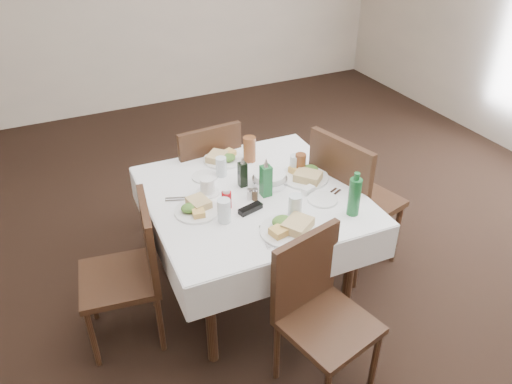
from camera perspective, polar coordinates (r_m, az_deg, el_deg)
ground_plane at (r=3.44m, az=3.30°, el=-10.91°), size 7.00×7.00×0.00m
room_shell at (r=2.58m, az=4.54°, el=17.81°), size 6.04×7.04×2.80m
dining_table at (r=3.01m, az=-0.38°, el=-1.54°), size 1.26×1.26×0.76m
chair_north at (r=3.60m, az=-5.78°, el=2.05°), size 0.48×0.48×0.95m
chair_south at (r=2.62m, az=7.04°, el=-12.69°), size 0.51×0.51×0.90m
chair_east at (r=3.32m, az=10.56°, el=-0.37°), size 0.59×0.59×1.03m
chair_west at (r=2.90m, az=-13.89°, el=-8.13°), size 0.49×0.49×0.91m
meal_north at (r=3.30m, az=-3.82°, el=3.93°), size 0.27×0.27×0.06m
meal_south at (r=2.65m, az=3.82°, el=-4.08°), size 0.30×0.30×0.07m
meal_east at (r=3.11m, az=5.71°, el=1.96°), size 0.30×0.30×0.07m
meal_west at (r=2.82m, az=-6.84°, el=-1.82°), size 0.25×0.25×0.06m
side_plate_a at (r=3.13m, az=-5.88°, el=1.74°), size 0.16×0.16×0.01m
side_plate_b at (r=2.92m, az=7.62°, el=-0.86°), size 0.18×0.18×0.01m
water_n at (r=3.12m, az=-4.00°, el=2.91°), size 0.07×0.07×0.12m
water_s at (r=2.73m, az=4.49°, el=-1.66°), size 0.08×0.08×0.14m
water_e at (r=3.15m, az=4.48°, el=3.18°), size 0.07×0.07×0.12m
water_w at (r=2.70m, az=-3.67°, el=-2.14°), size 0.07×0.07×0.14m
iced_tea_a at (r=3.26m, az=-0.75°, el=4.92°), size 0.08×0.08×0.17m
iced_tea_b at (r=3.14m, az=5.09°, el=3.19°), size 0.07×0.07×0.14m
bread_basket at (r=3.04m, az=1.58°, el=1.51°), size 0.22×0.22×0.07m
oil_cruet_dark at (r=2.99m, az=-1.55°, el=2.13°), size 0.05×0.05×0.20m
oil_cruet_green at (r=2.89m, az=1.14°, el=1.44°), size 0.06×0.06×0.25m
ketchup_bottle at (r=2.81m, az=-3.38°, el=-0.82°), size 0.06×0.06×0.12m
salt_shaker at (r=2.89m, az=-0.73°, el=-0.26°), size 0.03×0.03×0.07m
pepper_shaker at (r=2.88m, az=-0.12°, el=-0.26°), size 0.03×0.03×0.08m
coffee_mug at (r=2.95m, az=-5.57°, el=0.64°), size 0.14×0.14×0.10m
sunglasses at (r=2.80m, az=-0.64°, el=-1.93°), size 0.15×0.08×0.03m
green_bottle at (r=2.78m, az=11.18°, el=-0.46°), size 0.07×0.07×0.26m
sugar_caddy at (r=2.97m, az=5.97°, el=0.24°), size 0.09×0.07×0.04m
cutlery_n at (r=3.34m, az=-0.92°, el=4.05°), size 0.12×0.19×0.01m
cutlery_s at (r=2.62m, az=1.31°, el=-5.13°), size 0.09×0.20×0.01m
cutlery_e at (r=2.97m, az=8.51°, el=-0.37°), size 0.18×0.11×0.01m
cutlery_w at (r=2.94m, az=-8.69°, el=-0.83°), size 0.17×0.10×0.01m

